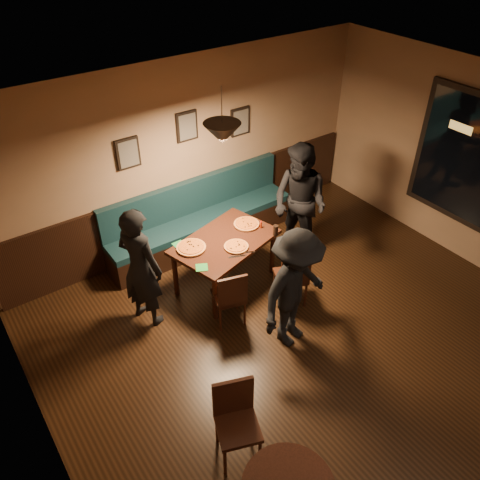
{
  "coord_description": "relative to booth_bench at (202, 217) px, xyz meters",
  "views": [
    {
      "loc": [
        -3.04,
        -2.09,
        4.56
      ],
      "look_at": [
        -0.22,
        1.89,
        0.95
      ],
      "focal_mm": 36.33,
      "sensor_mm": 36.0,
      "label": 1
    }
  ],
  "objects": [
    {
      "name": "chair_near_left",
      "position": [
        -0.59,
        -1.58,
        -0.08
      ],
      "size": [
        0.46,
        0.46,
        0.84
      ],
      "primitive_type": null,
      "rotation": [
        0.0,
        0.0,
        -0.29
      ],
      "color": "black",
      "rests_on": "floor"
    },
    {
      "name": "picture_center",
      "position": [
        0.0,
        0.27,
        1.35
      ],
      "size": [
        0.32,
        0.04,
        0.42
      ],
      "primitive_type": "cube",
      "color": "black",
      "rests_on": "wall_back"
    },
    {
      "name": "pizza_b",
      "position": [
        -0.19,
        -1.17,
        0.25
      ],
      "size": [
        0.39,
        0.39,
        0.04
      ],
      "primitive_type": "cylinder",
      "rotation": [
        0.0,
        0.0,
        -0.24
      ],
      "color": "orange",
      "rests_on": "dining_table"
    },
    {
      "name": "napkin_b",
      "position": [
        -0.77,
        -1.26,
        0.23
      ],
      "size": [
        0.2,
        0.2,
        0.01
      ],
      "primitive_type": "cube",
      "rotation": [
        0.0,
        0.0,
        -0.48
      ],
      "color": "#217F2C",
      "rests_on": "dining_table"
    },
    {
      "name": "cafe_chair_far",
      "position": [
        -1.55,
        -3.14,
        -0.05
      ],
      "size": [
        0.51,
        0.51,
        0.9
      ],
      "primitive_type": null,
      "rotation": [
        0.0,
        0.0,
        2.78
      ],
      "color": "#321A0D",
      "rests_on": "floor"
    },
    {
      "name": "diner_front",
      "position": [
        -0.14,
        -2.29,
        0.3
      ],
      "size": [
        1.14,
        0.8,
        1.6
      ],
      "primitive_type": "imported",
      "rotation": [
        0.0,
        0.0,
        0.22
      ],
      "color": "black",
      "rests_on": "floor"
    },
    {
      "name": "pizza_c",
      "position": [
        0.22,
        -0.84,
        0.25
      ],
      "size": [
        0.45,
        0.45,
        0.04
      ],
      "primitive_type": "cylinder",
      "rotation": [
        0.0,
        0.0,
        -0.34
      ],
      "color": "gold",
      "rests_on": "dining_table"
    },
    {
      "name": "dining_table",
      "position": [
        -0.22,
        -0.96,
        -0.13
      ],
      "size": [
        1.55,
        1.2,
        0.73
      ],
      "primitive_type": "cube",
      "rotation": [
        0.0,
        0.0,
        0.26
      ],
      "color": "black",
      "rests_on": "floor"
    },
    {
      "name": "ceiling",
      "position": [
        0.0,
        -3.2,
        2.3
      ],
      "size": [
        7.0,
        7.0,
        0.0
      ],
      "primitive_type": "plane",
      "rotation": [
        3.14,
        0.0,
        0.0
      ],
      "color": "silver",
      "rests_on": "ground"
    },
    {
      "name": "napkin_a",
      "position": [
        -0.76,
        -0.69,
        0.23
      ],
      "size": [
        0.15,
        0.15,
        0.01
      ],
      "primitive_type": "cube",
      "rotation": [
        0.0,
        0.0,
        0.01
      ],
      "color": "#1F7738",
      "rests_on": "dining_table"
    },
    {
      "name": "picture_left",
      "position": [
        -0.9,
        0.27,
        1.2
      ],
      "size": [
        0.32,
        0.04,
        0.42
      ],
      "primitive_type": "cube",
      "color": "black",
      "rests_on": "wall_back"
    },
    {
      "name": "tabasco_bottle",
      "position": [
        0.34,
        -1.01,
        0.29
      ],
      "size": [
        0.03,
        0.03,
        0.12
      ],
      "primitive_type": "cylinder",
      "rotation": [
        0.0,
        0.0,
        -0.0
      ],
      "color": "#921F04",
      "rests_on": "dining_table"
    },
    {
      "name": "wall_back",
      "position": [
        0.0,
        0.3,
        0.9
      ],
      "size": [
        6.0,
        0.0,
        6.0
      ],
      "primitive_type": "plane",
      "rotation": [
        1.57,
        0.0,
        0.0
      ],
      "color": "#8C704F",
      "rests_on": "ground"
    },
    {
      "name": "diner_left",
      "position": [
        -1.43,
        -0.94,
        0.33
      ],
      "size": [
        0.6,
        0.71,
        1.66
      ],
      "primitive_type": "imported",
      "rotation": [
        0.0,
        0.0,
        1.97
      ],
      "color": "black",
      "rests_on": "floor"
    },
    {
      "name": "picture_right",
      "position": [
        0.9,
        0.27,
        1.2
      ],
      "size": [
        0.32,
        0.04,
        0.42
      ],
      "primitive_type": "cube",
      "color": "black",
      "rests_on": "wall_back"
    },
    {
      "name": "diner_right",
      "position": [
        1.02,
        -1.02,
        0.39
      ],
      "size": [
        0.82,
        0.98,
        1.78
      ],
      "primitive_type": "imported",
      "rotation": [
        0.0,
        0.0,
        -1.38
      ],
      "color": "black",
      "rests_on": "floor"
    },
    {
      "name": "wall_left",
      "position": [
        -3.0,
        -3.2,
        0.9
      ],
      "size": [
        0.0,
        7.0,
        7.0
      ],
      "primitive_type": "plane",
      "rotation": [
        1.57,
        0.0,
        1.57
      ],
      "color": "#8C704F",
      "rests_on": "ground"
    },
    {
      "name": "chair_near_right",
      "position": [
        0.28,
        -1.75,
        -0.06
      ],
      "size": [
        0.51,
        0.51,
        0.87
      ],
      "primitive_type": null,
      "rotation": [
        0.0,
        0.0,
        -0.4
      ],
      "color": "black",
      "rests_on": "floor"
    },
    {
      "name": "pendant_lamp",
      "position": [
        -0.22,
        -0.96,
        1.75
      ],
      "size": [
        0.44,
        0.44,
        0.25
      ],
      "primitive_type": "cone",
      "rotation": [
        3.14,
        0.0,
        0.0
      ],
      "color": "black",
      "rests_on": "ceiling"
    },
    {
      "name": "booth_bench",
      "position": [
        0.0,
        0.0,
        0.0
      ],
      "size": [
        3.0,
        0.6,
        1.0
      ],
      "primitive_type": null,
      "color": "#0F232D",
      "rests_on": "ground"
    },
    {
      "name": "floor",
      "position": [
        0.0,
        -3.2,
        -0.5
      ],
      "size": [
        7.0,
        7.0,
        0.0
      ],
      "primitive_type": "plane",
      "color": "black",
      "rests_on": "ground"
    },
    {
      "name": "cutlery_set",
      "position": [
        -0.22,
        -1.34,
        0.23
      ],
      "size": [
        0.2,
        0.11,
        0.0
      ],
      "primitive_type": "cube",
      "rotation": [
        0.0,
        0.0,
        1.12
      ],
      "color": "white",
      "rests_on": "dining_table"
    },
    {
      "name": "pizza_a",
      "position": [
        -0.68,
        -0.86,
        0.25
      ],
      "size": [
        0.51,
        0.51,
        0.04
      ],
      "primitive_type": "cylinder",
      "rotation": [
        0.0,
        0.0,
        0.42
      ],
      "color": "orange",
      "rests_on": "dining_table"
    },
    {
      "name": "soda_glass",
      "position": [
        0.4,
        -1.25,
        0.31
      ],
      "size": [
        0.09,
        0.09,
        0.15
      ],
      "primitive_type": "cylinder",
      "rotation": [
        0.0,
        0.0,
        -0.3
      ],
      "color": "black",
      "rests_on": "dining_table"
    },
    {
      "name": "wainscot",
      "position": [
        0.0,
        0.27,
        0.0
      ],
      "size": [
        5.88,
        0.06,
        1.0
      ],
      "primitive_type": "cube",
      "color": "black",
      "rests_on": "ground"
    }
  ]
}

